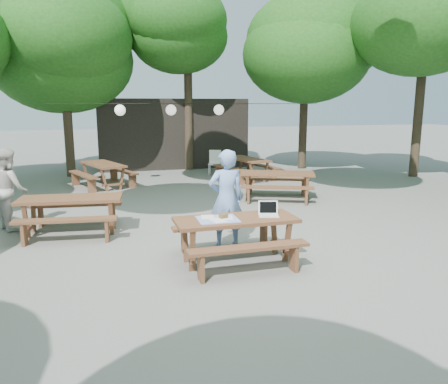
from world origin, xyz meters
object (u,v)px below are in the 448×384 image
second_person (9,189)px  plastic_chair (215,168)px  picnic_table_nw (72,215)px  woman (226,199)px  main_picnic_table (236,239)px

second_person → plastic_chair: bearing=-72.6°
picnic_table_nw → second_person: 1.53m
second_person → woman: bearing=-147.5°
main_picnic_table → picnic_table_nw: same height
second_person → plastic_chair: second_person is taller
picnic_table_nw → second_person: size_ratio=1.23×
picnic_table_nw → woman: bearing=-23.8°
main_picnic_table → picnic_table_nw: (-2.69, 2.48, 0.00)m
main_picnic_table → woman: 0.98m
picnic_table_nw → plastic_chair: 8.08m
main_picnic_table → plastic_chair: 9.24m
picnic_table_nw → second_person: (-1.24, 0.77, 0.46)m
woman → second_person: 4.69m
woman → plastic_chair: size_ratio=1.99×
woman → second_person: (-4.01, 2.42, -0.05)m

